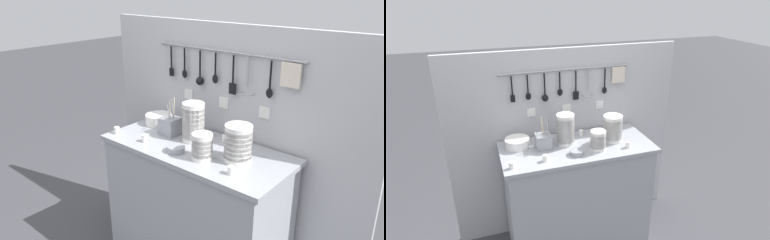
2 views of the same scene
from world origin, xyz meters
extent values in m
cube|color=#9EA0A8|center=(0.00, 0.00, 0.93)|extent=(1.21, 0.54, 0.03)
cube|color=#9EA0A8|center=(0.00, 0.00, 0.46)|extent=(1.16, 0.52, 0.92)
cube|color=#B2B2B7|center=(0.00, 0.31, 0.84)|extent=(2.01, 0.04, 1.68)
cylinder|color=#93969E|center=(0.00, 0.28, 1.50)|extent=(1.07, 0.01, 0.01)
sphere|color=#93969E|center=(-0.53, 0.28, 1.50)|extent=(0.02, 0.02, 0.02)
sphere|color=#93969E|center=(0.53, 0.28, 1.50)|extent=(0.02, 0.02, 0.02)
cylinder|color=black|center=(-0.45, 0.26, 1.41)|extent=(0.01, 0.01, 0.16)
cube|color=black|center=(-0.45, 0.26, 1.31)|extent=(0.04, 0.01, 0.06)
cylinder|color=#93969E|center=(-0.45, 0.27, 1.50)|extent=(0.01, 0.01, 0.02)
cylinder|color=black|center=(-0.32, 0.26, 1.42)|extent=(0.01, 0.01, 0.15)
ellipsoid|color=black|center=(-0.32, 0.26, 1.32)|extent=(0.04, 0.02, 0.06)
cylinder|color=#93969E|center=(-0.32, 0.27, 1.50)|extent=(0.01, 0.01, 0.02)
cylinder|color=black|center=(-0.19, 0.26, 1.40)|extent=(0.01, 0.01, 0.19)
sphere|color=black|center=(-0.19, 0.26, 1.29)|extent=(0.06, 0.06, 0.06)
cylinder|color=#93969E|center=(-0.19, 0.27, 1.50)|extent=(0.01, 0.01, 0.02)
cylinder|color=black|center=(-0.06, 0.26, 1.42)|extent=(0.01, 0.01, 0.14)
ellipsoid|color=black|center=(-0.06, 0.26, 1.32)|extent=(0.04, 0.02, 0.06)
cylinder|color=#93969E|center=(-0.06, 0.27, 1.50)|extent=(0.01, 0.01, 0.02)
cylinder|color=black|center=(0.08, 0.26, 1.40)|extent=(0.01, 0.01, 0.18)
cube|color=black|center=(0.08, 0.26, 1.28)|extent=(0.05, 0.01, 0.07)
cylinder|color=#93969E|center=(0.08, 0.27, 1.50)|extent=(0.01, 0.01, 0.02)
cylinder|color=#93969E|center=(0.18, 0.26, 1.40)|extent=(0.01, 0.01, 0.18)
torus|color=#93969E|center=(0.18, 0.26, 1.27)|extent=(0.10, 0.10, 0.01)
cylinder|color=#93969E|center=(0.18, 0.27, 1.50)|extent=(0.01, 0.01, 0.02)
cylinder|color=black|center=(0.34, 0.26, 1.41)|extent=(0.01, 0.01, 0.17)
ellipsoid|color=black|center=(0.34, 0.26, 1.30)|extent=(0.04, 0.02, 0.06)
cylinder|color=#93969E|center=(0.34, 0.27, 1.50)|extent=(0.01, 0.01, 0.02)
cube|color=beige|center=(0.46, 0.26, 1.43)|extent=(0.12, 0.02, 0.14)
cylinder|color=#93969E|center=(0.46, 0.27, 1.50)|extent=(0.01, 0.01, 0.02)
cube|color=white|center=(-0.30, 0.28, 1.17)|extent=(0.07, 0.01, 0.07)
cube|color=white|center=(0.00, 0.28, 1.17)|extent=(0.07, 0.01, 0.07)
cube|color=white|center=(0.30, 0.28, 1.17)|extent=(0.07, 0.01, 0.07)
cylinder|color=white|center=(-0.08, 0.06, 0.98)|extent=(0.14, 0.14, 0.05)
cylinder|color=white|center=(-0.08, 0.06, 1.00)|extent=(0.14, 0.14, 0.05)
cylinder|color=white|center=(-0.08, 0.06, 1.03)|extent=(0.14, 0.14, 0.05)
cylinder|color=white|center=(-0.08, 0.06, 1.06)|extent=(0.14, 0.14, 0.05)
cylinder|color=white|center=(-0.08, 0.06, 1.09)|extent=(0.14, 0.14, 0.05)
cylinder|color=white|center=(-0.08, 0.06, 1.12)|extent=(0.14, 0.14, 0.05)
cylinder|color=white|center=(-0.08, 0.06, 1.15)|extent=(0.14, 0.14, 0.05)
cylinder|color=white|center=(-0.08, 0.06, 1.18)|extent=(0.14, 0.14, 0.05)
cylinder|color=white|center=(0.14, -0.11, 0.97)|extent=(0.12, 0.12, 0.05)
cylinder|color=white|center=(0.14, -0.11, 1.00)|extent=(0.12, 0.12, 0.05)
cylinder|color=white|center=(0.14, -0.11, 1.03)|extent=(0.12, 0.12, 0.05)
cylinder|color=white|center=(0.14, -0.11, 1.06)|extent=(0.12, 0.12, 0.05)
cylinder|color=white|center=(0.14, -0.11, 1.08)|extent=(0.12, 0.12, 0.05)
cylinder|color=white|center=(0.31, 0.00, 0.98)|extent=(0.16, 0.16, 0.05)
cylinder|color=white|center=(0.31, 0.00, 1.00)|extent=(0.16, 0.16, 0.05)
cylinder|color=white|center=(0.31, 0.00, 1.03)|extent=(0.16, 0.16, 0.05)
cylinder|color=white|center=(0.31, 0.00, 1.06)|extent=(0.16, 0.16, 0.05)
cylinder|color=white|center=(0.31, 0.00, 1.09)|extent=(0.16, 0.16, 0.05)
cylinder|color=white|center=(0.31, 0.00, 1.12)|extent=(0.16, 0.16, 0.05)
cylinder|color=white|center=(0.31, 0.00, 1.14)|extent=(0.16, 0.16, 0.05)
cylinder|color=white|center=(-0.45, 0.13, 0.95)|extent=(0.19, 0.19, 0.01)
cylinder|color=white|center=(-0.45, 0.13, 0.96)|extent=(0.19, 0.19, 0.01)
cylinder|color=white|center=(-0.45, 0.13, 0.97)|extent=(0.19, 0.19, 0.01)
cylinder|color=white|center=(-0.45, 0.13, 0.98)|extent=(0.19, 0.19, 0.01)
cylinder|color=white|center=(-0.45, 0.13, 0.99)|extent=(0.19, 0.19, 0.01)
cylinder|color=white|center=(-0.45, 0.13, 0.99)|extent=(0.19, 0.19, 0.01)
cylinder|color=white|center=(-0.45, 0.13, 1.00)|extent=(0.19, 0.19, 0.01)
cylinder|color=white|center=(-0.45, 0.13, 1.01)|extent=(0.19, 0.19, 0.01)
cylinder|color=white|center=(-0.45, 0.13, 1.02)|extent=(0.19, 0.19, 0.01)
cylinder|color=#93969E|center=(-0.05, -0.13, 0.97)|extent=(0.11, 0.11, 0.04)
cube|color=#93969E|center=(-0.26, 0.05, 1.01)|extent=(0.12, 0.12, 0.12)
cylinder|color=#C6B793|center=(-0.27, 0.05, 1.09)|extent=(0.01, 0.01, 0.17)
cylinder|color=#C6B793|center=(-0.25, 0.08, 1.10)|extent=(0.02, 0.03, 0.19)
cylinder|color=#93969E|center=(-0.30, 0.08, 1.09)|extent=(0.02, 0.01, 0.17)
cylinder|color=#93969E|center=(-0.23, 0.04, 1.10)|extent=(0.01, 0.02, 0.19)
cylinder|color=#93969E|center=(-0.24, 0.05, 1.10)|extent=(0.02, 0.03, 0.19)
cylinder|color=#93969E|center=(-0.23, 0.01, 1.09)|extent=(0.01, 0.03, 0.16)
cylinder|color=white|center=(-0.30, -0.16, 0.97)|extent=(0.04, 0.04, 0.05)
cylinder|color=white|center=(-0.54, -0.18, 0.97)|extent=(0.04, 0.04, 0.05)
cylinder|color=white|center=(0.09, 0.17, 0.97)|extent=(0.04, 0.04, 0.05)
cylinder|color=white|center=(0.37, -0.15, 0.97)|extent=(0.04, 0.04, 0.05)
camera|label=1|loc=(1.35, -1.63, 1.91)|focal=35.00mm
camera|label=2|loc=(-0.72, -2.16, 2.13)|focal=30.00mm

